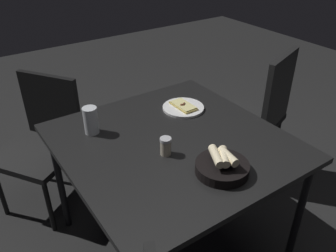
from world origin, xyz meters
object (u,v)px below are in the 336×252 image
(dining_table, at_px, (173,149))
(chair_spare, at_px, (259,110))
(bread_basket, at_px, (222,166))
(pizza_plate, at_px, (183,107))
(pepper_shaker, at_px, (166,147))
(chair_near, at_px, (44,136))
(beer_glass, at_px, (91,122))

(dining_table, height_order, chair_spare, chair_spare)
(chair_spare, bearing_deg, bread_basket, -57.66)
(dining_table, xyz_separation_m, pizza_plate, (-0.24, 0.24, 0.07))
(pepper_shaker, bearing_deg, bread_basket, 26.48)
(bread_basket, bearing_deg, chair_spare, 122.34)
(pizza_plate, xyz_separation_m, chair_near, (-0.56, -0.68, -0.25))
(chair_near, bearing_deg, pepper_shaker, 21.70)
(chair_near, bearing_deg, beer_glass, 15.59)
(beer_glass, bearing_deg, chair_near, -164.41)
(dining_table, distance_m, pizza_plate, 0.34)
(pizza_plate, xyz_separation_m, bread_basket, (0.57, -0.21, 0.02))
(chair_spare, bearing_deg, pepper_shaker, -73.50)
(dining_table, height_order, chair_near, chair_near)
(dining_table, relative_size, bread_basket, 4.61)
(beer_glass, bearing_deg, pizza_plate, 83.80)
(dining_table, relative_size, pizza_plate, 4.52)
(beer_glass, height_order, chair_spare, chair_spare)
(dining_table, height_order, beer_glass, beer_glass)
(pepper_shaker, bearing_deg, pizza_plate, 133.15)
(pizza_plate, bearing_deg, dining_table, -45.30)
(pizza_plate, xyz_separation_m, beer_glass, (-0.06, -0.54, 0.05))
(dining_table, xyz_separation_m, bread_basket, (0.33, 0.03, 0.09))
(chair_spare, bearing_deg, chair_near, -113.67)
(dining_table, relative_size, pepper_shaker, 12.38)
(pepper_shaker, distance_m, chair_spare, 1.05)
(bread_basket, height_order, pepper_shaker, bread_basket)
(dining_table, height_order, pizza_plate, pizza_plate)
(pizza_plate, bearing_deg, pepper_shaker, -46.85)
(chair_spare, bearing_deg, dining_table, -76.42)
(pepper_shaker, bearing_deg, dining_table, 128.88)
(pizza_plate, relative_size, beer_glass, 1.68)
(pizza_plate, bearing_deg, chair_near, -129.46)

